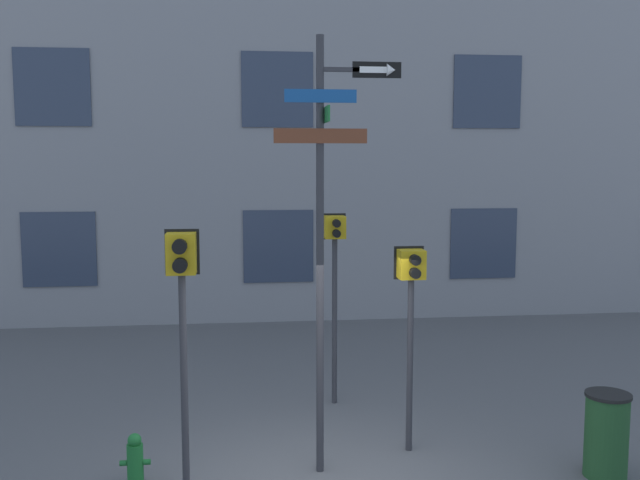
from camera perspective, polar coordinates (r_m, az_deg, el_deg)
name	(u,v)px	position (r m, az deg, el deg)	size (l,w,h in m)	color
building_facade	(276,11)	(16.66, -3.54, 17.81)	(24.00, 0.64, 13.97)	gray
street_sign_pole	(326,220)	(8.20, 0.47, 1.64)	(1.46, 0.72, 5.10)	#2D2D33
pedestrian_signal_left	(182,290)	(7.75, -10.98, -3.92)	(0.37, 0.40, 2.97)	#2D2D33
pedestrian_signal_right	(411,293)	(9.00, 7.30, -4.20)	(0.38, 0.40, 2.62)	#2D2D33
pedestrian_signal_across	(335,259)	(10.66, 1.19, -1.50)	(0.37, 0.40, 2.90)	#2D2D33
fire_hydrant	(135,460)	(8.78, -14.57, -16.67)	(0.35, 0.19, 0.61)	#196028
trash_bin	(606,435)	(9.27, 21.94, -14.25)	(0.53, 0.53, 1.01)	#1E4723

